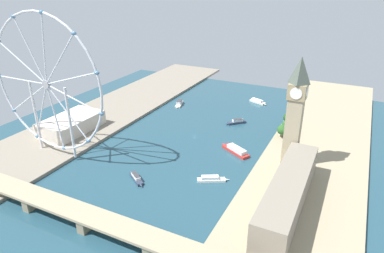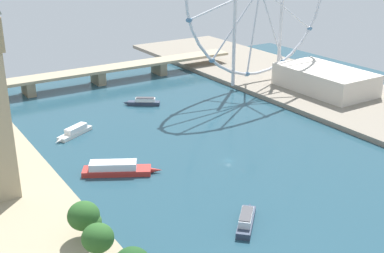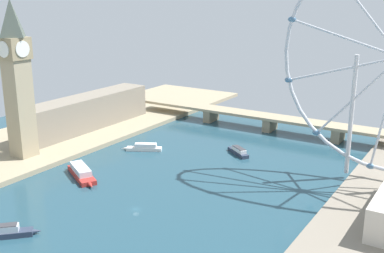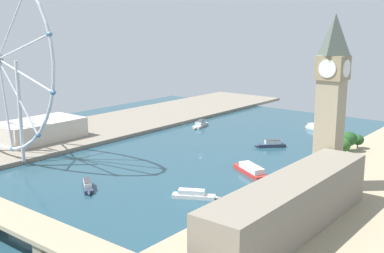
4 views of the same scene
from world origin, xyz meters
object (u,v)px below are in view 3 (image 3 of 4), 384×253
object	(u,v)px
parliament_block	(86,112)
tour_boat_0	(238,151)
clock_tower	(17,77)
tour_boat_4	(144,148)
tour_boat_1	(82,173)
tour_boat_3	(7,232)
river_bridge	(270,119)

from	to	relation	value
parliament_block	tour_boat_0	size ratio (longest dim) A/B	5.34
parliament_block	clock_tower	bearing A→B (deg)	-79.42
parliament_block	tour_boat_0	world-z (taller)	parliament_block
clock_tower	tour_boat_4	xyz separation A→B (m)	(51.21, 54.52, -50.25)
tour_boat_1	tour_boat_4	bearing A→B (deg)	118.91
parliament_block	tour_boat_3	size ratio (longest dim) A/B	5.72
tour_boat_0	tour_boat_1	distance (m)	100.44
parliament_block	tour_boat_4	size ratio (longest dim) A/B	4.57
clock_tower	river_bridge	size ratio (longest dim) A/B	0.42
tour_boat_1	tour_boat_4	size ratio (longest dim) A/B	1.35
river_bridge	tour_boat_0	size ratio (longest dim) A/B	10.37
clock_tower	tour_boat_1	xyz separation A→B (m)	(50.36, -1.73, -49.71)
parliament_block	tour_boat_0	distance (m)	121.44
tour_boat_3	tour_boat_0	bearing A→B (deg)	32.24
parliament_block	tour_boat_3	xyz separation A→B (m)	(85.76, -134.93, -12.80)
tour_boat_3	parliament_block	bearing A→B (deg)	77.53
tour_boat_0	river_bridge	bearing A→B (deg)	-50.25
clock_tower	parliament_block	world-z (taller)	clock_tower
tour_boat_0	tour_boat_4	world-z (taller)	tour_boat_0
tour_boat_0	parliament_block	bearing A→B (deg)	42.29
tour_boat_0	tour_boat_4	bearing A→B (deg)	60.49
clock_tower	tour_boat_4	distance (m)	90.11
clock_tower	tour_boat_3	bearing A→B (deg)	-43.07
tour_boat_0	tour_boat_3	distance (m)	153.32
parliament_block	river_bridge	size ratio (longest dim) A/B	0.52
clock_tower	river_bridge	distance (m)	181.71
river_bridge	tour_boat_0	xyz separation A→B (m)	(4.80, -62.63, -6.90)
tour_boat_1	tour_boat_4	world-z (taller)	tour_boat_1
parliament_block	tour_boat_4	distance (m)	66.00
parliament_block	tour_boat_0	xyz separation A→B (m)	(119.86, 14.55, -13.04)
tour_boat_3	tour_boat_4	distance (m)	125.09
tour_boat_0	tour_boat_3	xyz separation A→B (m)	(-34.10, -149.48, 0.24)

